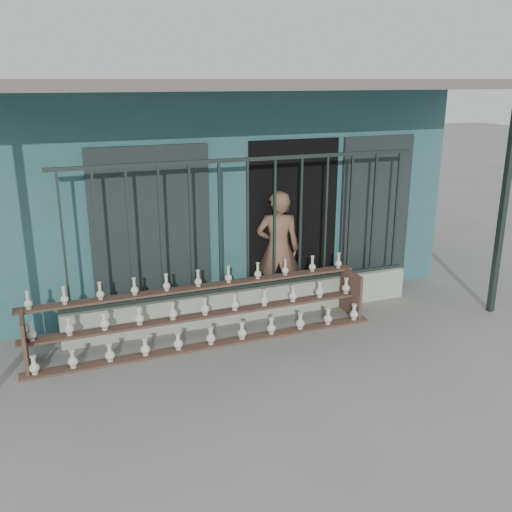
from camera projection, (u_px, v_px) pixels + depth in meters
name	position (u px, v px, depth m)	size (l,w,h in m)	color
ground	(287.00, 358.00, 6.85)	(60.00, 60.00, 0.00)	slate
workshop_building	(189.00, 173.00, 10.13)	(7.40, 6.60, 3.21)	#2B5A5C
parapet_wall	(248.00, 303.00, 7.94)	(5.00, 0.20, 0.45)	#A1B096
security_fence	(248.00, 225.00, 7.61)	(5.00, 0.04, 1.80)	#283330
shelf_rack	(205.00, 313.00, 7.27)	(4.50, 0.68, 0.85)	brown
elderly_woman	(278.00, 249.00, 8.23)	(0.63, 0.41, 1.72)	brown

